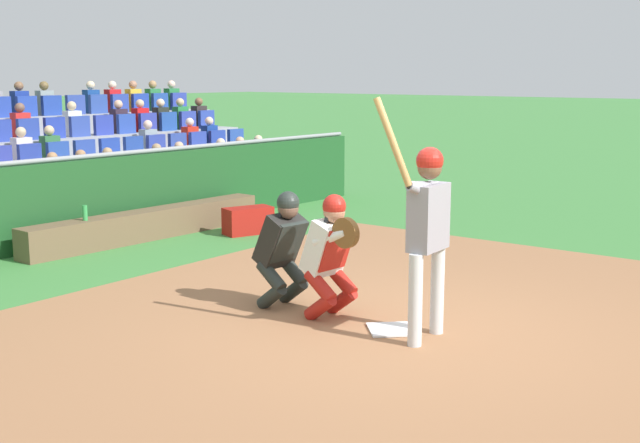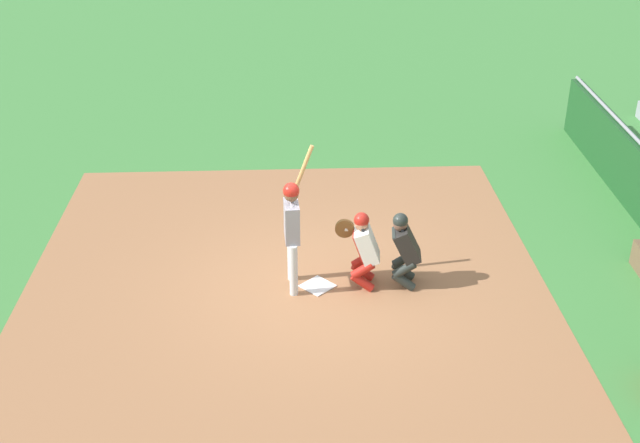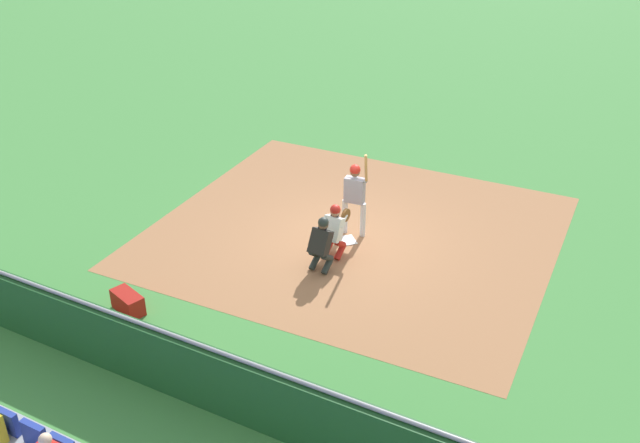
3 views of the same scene
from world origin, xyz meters
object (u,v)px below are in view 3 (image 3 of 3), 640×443
(catcher_crouching, at_px, (335,228))
(home_plate_umpire, at_px, (321,242))
(home_plate_marker, at_px, (346,241))
(dugout_bench, at_px, (147,346))
(water_bottle_on_bench, at_px, (196,349))
(equipment_duffel_bag, at_px, (128,302))
(batter_at_plate, at_px, (355,192))

(catcher_crouching, bearing_deg, home_plate_umpire, -89.66)
(home_plate_marker, distance_m, dugout_bench, 5.60)
(water_bottle_on_bench, bearing_deg, equipment_duffel_bag, 159.79)
(catcher_crouching, height_order, home_plate_umpire, catcher_crouching)
(home_plate_marker, xyz_separation_m, water_bottle_on_bench, (-0.28, -5.39, 0.53))
(catcher_crouching, relative_size, dugout_bench, 0.31)
(home_plate_marker, bearing_deg, water_bottle_on_bench, -93.00)
(batter_at_plate, distance_m, catcher_crouching, 1.17)
(home_plate_umpire, bearing_deg, catcher_crouching, 90.34)
(batter_at_plate, distance_m, water_bottle_on_bench, 5.81)
(catcher_crouching, distance_m, dugout_bench, 4.96)
(home_plate_marker, relative_size, batter_at_plate, 0.19)
(catcher_crouching, relative_size, equipment_duffel_bag, 1.74)
(catcher_crouching, xyz_separation_m, dugout_bench, (-1.47, -4.71, -0.50))
(equipment_duffel_bag, bearing_deg, batter_at_plate, 79.33)
(dugout_bench, distance_m, water_bottle_on_bench, 1.18)
(home_plate_umpire, distance_m, equipment_duffel_bag, 4.19)
(home_plate_umpire, relative_size, water_bottle_on_bench, 5.95)
(batter_at_plate, relative_size, water_bottle_on_bench, 10.53)
(catcher_crouching, distance_m, equipment_duffel_bag, 4.70)
(dugout_bench, height_order, equipment_duffel_bag, dugout_bench)
(home_plate_marker, relative_size, dugout_bench, 0.10)
(home_plate_marker, xyz_separation_m, home_plate_umpire, (0.06, -1.35, 0.68))
(batter_at_plate, bearing_deg, dugout_bench, -103.90)
(home_plate_marker, height_order, water_bottle_on_bench, water_bottle_on_bench)
(home_plate_marker, xyz_separation_m, equipment_duffel_bag, (-2.64, -4.52, 0.19))
(dugout_bench, xyz_separation_m, equipment_duffel_bag, (-1.23, 0.90, -0.01))
(home_plate_marker, height_order, batter_at_plate, batter_at_plate)
(home_plate_umpire, bearing_deg, home_plate_marker, 92.60)
(catcher_crouching, bearing_deg, water_bottle_on_bench, -94.16)
(catcher_crouching, distance_m, water_bottle_on_bench, 4.69)
(home_plate_marker, distance_m, batter_at_plate, 1.18)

